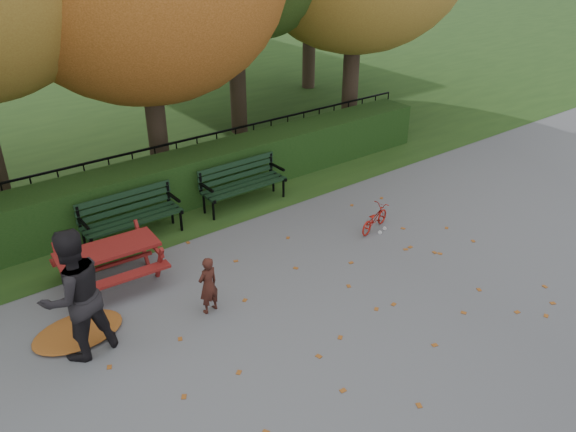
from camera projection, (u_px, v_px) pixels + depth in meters
ground at (317, 310)px, 8.42m from camera, size 90.00×90.00×0.00m
grass_strip at (41, 101)px, 18.26m from camera, size 90.00×90.00×0.00m
hedge at (174, 182)px, 11.35m from camera, size 13.00×0.90×1.00m
iron_fence at (157, 168)px, 11.89m from camera, size 14.00×0.04×1.02m
bench_left at (130, 213)px, 10.08m from camera, size 1.80×0.57×0.88m
bench_right at (242, 180)px, 11.37m from camera, size 1.80×0.57×0.88m
picnic_table at (108, 256)px, 8.80m from camera, size 1.62×1.34×0.75m
leaf_pile at (78, 332)px, 7.91m from camera, size 1.49×1.26×0.09m
leaf_scatter at (304, 300)px, 8.62m from camera, size 9.00×5.70×0.01m
child at (208, 285)px, 8.19m from camera, size 0.37×0.28×0.92m
adult at (74, 295)px, 7.17m from camera, size 1.01×0.84×1.86m
bicycle at (375, 218)px, 10.52m from camera, size 0.94×0.54×0.47m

